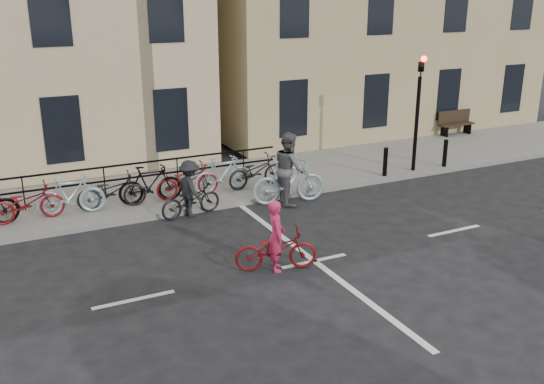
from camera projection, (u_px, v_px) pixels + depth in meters
name	position (u px, v px, depth m)	size (l,w,h in m)	color
ground	(314.00, 261.00, 13.32)	(120.00, 120.00, 0.00)	black
sidewalk	(80.00, 203.00, 16.72)	(46.00, 4.00, 0.15)	slate
traffic_light	(419.00, 99.00, 18.84)	(0.18, 0.30, 3.90)	black
bollard_east	(385.00, 162.00, 18.85)	(0.14, 0.14, 0.90)	black
bollard_west	(445.00, 153.00, 19.85)	(0.14, 0.14, 0.90)	black
bench	(455.00, 122.00, 24.31)	(1.60, 0.41, 0.97)	black
parked_bikes	(111.00, 190.00, 16.02)	(10.40, 1.23, 1.05)	black
cyclist_pink	(276.00, 246.00, 12.77)	(1.85, 1.11, 1.55)	maroon
cyclist_grey	(289.00, 175.00, 16.73)	(2.16, 1.09, 2.02)	#99BBC8
cyclist_dark	(190.00, 194.00, 15.82)	(1.78, 1.06, 1.52)	black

